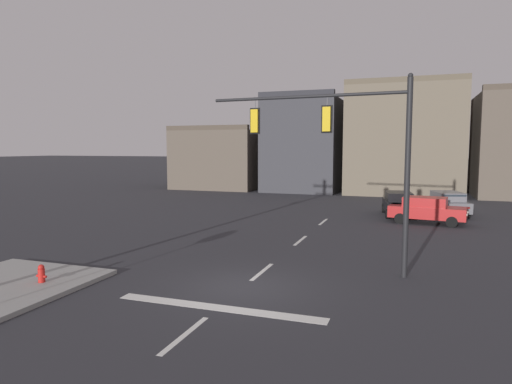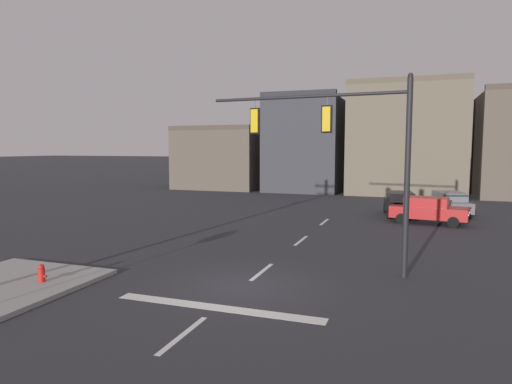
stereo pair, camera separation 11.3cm
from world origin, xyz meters
name	(u,v)px [view 1 (the left image)]	position (x,y,z in m)	size (l,w,h in m)	color
ground_plane	(243,287)	(0.00, 0.00, 0.00)	(400.00, 400.00, 0.00)	#2B2B30
stop_bar_paint	(218,308)	(0.00, -2.00, 0.00)	(6.40, 0.50, 0.01)	silver
lane_centreline	(262,272)	(0.00, 2.00, 0.00)	(0.16, 26.40, 0.01)	silver
signal_mast_near_side	(346,142)	(2.85, 3.18, 4.81)	(7.60, 0.69, 7.15)	black
car_lot_nearside	(447,203)	(7.44, 19.66, 0.86)	(2.93, 4.72, 1.61)	slate
car_lot_middle	(399,203)	(4.34, 18.21, 0.86)	(2.41, 4.63, 1.61)	black
car_lot_farside	(427,209)	(6.04, 15.52, 0.86)	(4.62, 2.40, 1.61)	#A81E1E
fire_hydrant	(42,277)	(-6.34, -2.12, 0.33)	(0.40, 0.30, 0.75)	red
building_row	(411,147)	(4.89, 35.66, 4.71)	(48.31, 12.85, 11.01)	brown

